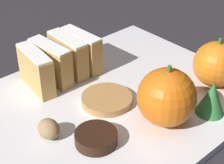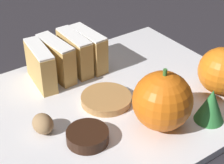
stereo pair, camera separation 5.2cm
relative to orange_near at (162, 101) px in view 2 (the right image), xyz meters
name	(u,v)px [view 2 (the right image)]	position (x,y,z in m)	size (l,w,h in m)	color
ground_plane	(112,106)	(-0.08, -0.02, -0.05)	(6.00, 6.00, 0.00)	#28262B
serving_platter	(112,103)	(-0.08, -0.02, -0.04)	(0.31, 0.40, 0.01)	white
stollen_slice_front	(40,66)	(-0.18, -0.08, -0.01)	(0.08, 0.03, 0.06)	tan
stollen_slice_second	(56,59)	(-0.18, -0.05, -0.01)	(0.08, 0.03, 0.06)	tan
stollen_slice_third	(72,53)	(-0.18, -0.02, -0.01)	(0.08, 0.02, 0.06)	tan
stollen_slice_fourth	(88,49)	(-0.18, 0.00, -0.01)	(0.08, 0.03, 0.06)	tan
orange_near	(162,101)	(0.00, 0.00, 0.00)	(0.08, 0.08, 0.08)	orange
orange_far	(222,71)	(-0.01, 0.12, 0.00)	(0.07, 0.07, 0.08)	orange
walnut	(43,124)	(-0.08, -0.13, -0.03)	(0.03, 0.03, 0.03)	#9E7A51
chocolate_cookie	(88,136)	(-0.03, -0.09, -0.03)	(0.05, 0.05, 0.02)	black
gingerbread_cookie	(107,100)	(-0.08, -0.03, -0.03)	(0.07, 0.07, 0.01)	#B27F47
evergreen_sprig	(211,105)	(0.03, 0.06, -0.01)	(0.04, 0.04, 0.05)	#2D7538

